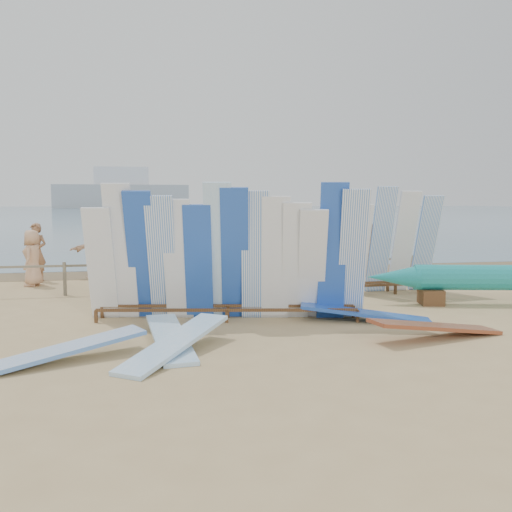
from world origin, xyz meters
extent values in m
plane|color=tan|center=(0.00, 0.00, 0.00)|extent=(160.00, 160.00, 0.00)
cube|color=slate|center=(0.00, 128.00, 0.00)|extent=(320.00, 240.00, 0.02)
cube|color=brown|center=(0.00, 7.20, 0.00)|extent=(40.00, 2.60, 0.01)
cube|color=#999EA3|center=(-12.00, 180.00, 4.02)|extent=(45.00, 8.00, 8.00)
cube|color=silver|center=(-12.00, 180.00, 11.02)|extent=(18.00, 6.00, 6.00)
cube|color=gray|center=(0.00, 3.00, 0.80)|extent=(12.00, 0.06, 0.06)
cube|color=gray|center=(-4.00, 3.00, 0.45)|extent=(0.08, 0.08, 0.90)
cube|color=gray|center=(-2.00, 3.00, 0.45)|extent=(0.08, 0.08, 0.90)
cube|color=gray|center=(0.00, 3.00, 0.45)|extent=(0.08, 0.08, 0.90)
cube|color=gray|center=(2.00, 3.00, 0.45)|extent=(0.08, 0.08, 0.90)
cube|color=gray|center=(4.00, 3.00, 0.45)|extent=(0.08, 0.08, 0.90)
cube|color=gray|center=(6.00, 3.00, 0.45)|extent=(0.08, 0.08, 0.90)
cube|color=brown|center=(-0.16, -1.05, 0.26)|extent=(5.38, 1.05, 0.06)
cube|color=brown|center=(-0.08, -0.60, 0.26)|extent=(5.38, 1.05, 0.06)
cube|color=white|center=(-2.74, -0.34, 1.20)|extent=(0.69, 0.76, 2.40)
cube|color=white|center=(-2.32, -0.42, 1.45)|extent=(0.70, 0.81, 2.89)
cube|color=blue|center=(-1.89, -0.50, 1.37)|extent=(0.73, 0.98, 2.74)
cube|color=white|center=(-1.47, -0.58, 1.32)|extent=(0.72, 0.92, 2.65)
cube|color=white|center=(-1.14, -0.64, 1.29)|extent=(0.69, 0.74, 2.57)
cube|color=blue|center=(-0.71, -0.71, 1.23)|extent=(0.69, 0.74, 2.46)
cube|color=#95C7EF|center=(-0.29, -0.79, 1.46)|extent=(0.73, 0.97, 2.91)
cube|color=blue|center=(0.04, -0.85, 1.40)|extent=(0.72, 0.94, 2.81)
cube|color=white|center=(0.47, -0.93, 1.37)|extent=(0.69, 0.74, 2.74)
cube|color=white|center=(0.89, -1.01, 1.32)|extent=(0.68, 0.73, 2.63)
cube|color=white|center=(1.31, -1.09, 1.25)|extent=(0.70, 0.81, 2.50)
cube|color=white|center=(1.65, -1.15, 1.18)|extent=(0.72, 0.91, 2.36)
cube|color=blue|center=(2.07, -1.23, 1.46)|extent=(0.68, 0.69, 2.92)
cube|color=white|center=(2.49, -1.30, 1.39)|extent=(0.70, 0.84, 2.78)
cube|color=brown|center=(4.81, 1.51, 0.27)|extent=(2.13, 0.12, 0.06)
cube|color=brown|center=(4.80, 1.98, 0.27)|extent=(2.13, 0.12, 0.06)
cube|color=white|center=(3.81, 1.72, 1.22)|extent=(0.60, 0.65, 2.45)
cube|color=white|center=(4.47, 1.74, 1.46)|extent=(0.61, 0.81, 2.92)
cube|color=white|center=(5.14, 1.76, 1.40)|extent=(0.61, 0.83, 2.80)
cube|color=white|center=(5.80, 1.77, 1.34)|extent=(0.61, 0.85, 2.68)
cube|color=brown|center=(5.03, 0.00, 0.19)|extent=(0.65, 0.73, 0.38)
cylinder|color=teal|center=(6.87, -0.41, 0.67)|extent=(4.64, 1.63, 0.63)
cone|color=teal|center=(4.12, 0.21, 0.67)|extent=(1.36, 0.85, 0.58)
cube|color=brown|center=(1.96, -0.43, 0.72)|extent=(0.93, 0.69, 0.05)
cube|color=white|center=(1.96, -0.43, 0.98)|extent=(0.48, 0.06, 0.42)
cube|color=#95C7EF|center=(-1.31, -3.26, 0.00)|extent=(2.00, 2.52, 0.42)
cube|color=brown|center=(3.47, -3.06, 0.00)|extent=(2.74, 1.05, 0.44)
cube|color=#95C7EF|center=(-1.39, -2.64, 0.00)|extent=(0.84, 2.74, 0.28)
cube|color=white|center=(-3.10, -3.32, 0.00)|extent=(2.66, 1.69, 0.36)
cube|color=blue|center=(2.71, -1.50, 0.00)|extent=(2.74, 1.34, 0.35)
cube|color=#B52D13|center=(-0.13, 3.76, 0.33)|extent=(0.66, 0.62, 0.05)
cube|color=#B52D13|center=(-0.08, 4.00, 0.62)|extent=(0.59, 0.28, 0.57)
cube|color=#B52D13|center=(2.04, 3.82, 0.32)|extent=(0.63, 0.59, 0.05)
cube|color=#B52D13|center=(2.08, 4.06, 0.61)|extent=(0.58, 0.25, 0.56)
cube|color=#B52D13|center=(2.51, 4.09, 0.55)|extent=(0.51, 0.78, 0.55)
cube|color=#B52D13|center=(2.54, 4.39, 0.90)|extent=(0.46, 0.20, 0.35)
imported|color=tan|center=(4.82, 5.61, 0.92)|extent=(0.58, 1.22, 1.84)
imported|color=#8C6042|center=(1.37, 4.26, 0.92)|extent=(0.84, 1.17, 1.83)
imported|color=beige|center=(-0.12, 6.78, 0.77)|extent=(1.39, 1.28, 1.54)
imported|color=beige|center=(-3.50, 6.33, 0.89)|extent=(1.73, 0.98, 1.77)
imported|color=tan|center=(-0.64, 5.98, 0.92)|extent=(1.21, 1.18, 1.85)
imported|color=beige|center=(2.54, 3.82, 0.82)|extent=(0.51, 0.84, 1.63)
imported|color=tan|center=(1.26, 4.07, 0.92)|extent=(0.88, 0.98, 1.84)
imported|color=beige|center=(-1.94, 3.60, 0.92)|extent=(0.95, 0.54, 1.85)
imported|color=tan|center=(-5.19, 4.90, 0.84)|extent=(0.51, 0.87, 1.68)
imported|color=#8C6042|center=(-5.27, 5.87, 0.92)|extent=(0.76, 0.60, 1.84)
imported|color=#8C6042|center=(5.44, 4.89, 0.89)|extent=(1.09, 1.02, 1.78)
camera|label=1|loc=(-1.63, -12.08, 2.53)|focal=38.00mm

